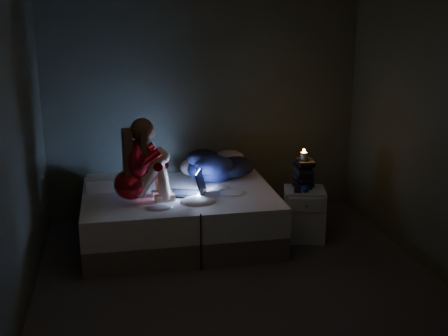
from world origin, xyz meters
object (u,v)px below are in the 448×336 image
object	(u,v)px
bed	(180,216)
phone	(299,191)
nightstand	(304,214)
candle	(304,157)
woman	(130,161)
laptop	(185,182)

from	to	relation	value
bed	phone	xyz separation A→B (m)	(1.21, -0.27, 0.29)
bed	phone	world-z (taller)	phone
bed	nightstand	size ratio (longest dim) A/B	3.56
nightstand	phone	xyz separation A→B (m)	(-0.08, -0.06, 0.28)
nightstand	phone	distance (m)	0.30
candle	phone	size ratio (longest dim) A/B	0.57
woman	laptop	bearing A→B (deg)	3.97
bed	laptop	distance (m)	0.42
laptop	candle	size ratio (longest dim) A/B	4.70
candle	laptop	bearing A→B (deg)	178.75
nightstand	phone	bearing A→B (deg)	-129.01
bed	candle	size ratio (longest dim) A/B	24.54
woman	nightstand	size ratio (longest dim) A/B	1.50
bed	laptop	world-z (taller)	laptop
nightstand	candle	world-z (taller)	candle
candle	nightstand	bearing A→B (deg)	-84.08
woman	bed	bearing A→B (deg)	16.83
laptop	nightstand	xyz separation A→B (m)	(1.25, -0.09, -0.40)
woman	phone	world-z (taller)	woman
bed	candle	bearing A→B (deg)	-6.14
bed	phone	size ratio (longest dim) A/B	14.03
laptop	phone	world-z (taller)	laptop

